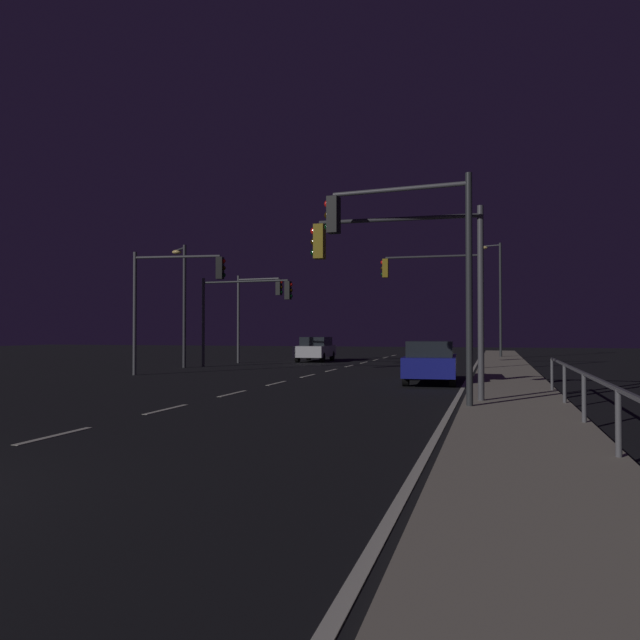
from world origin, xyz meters
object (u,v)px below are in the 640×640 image
Objects in this scene: car at (431,361)px; street_lamp_far_end at (183,294)px; traffic_light_near_left at (438,285)px; traffic_light_far_left at (401,263)px; traffic_light_far_center at (404,245)px; traffic_light_far_right at (244,302)px; street_lamp_median at (498,290)px; traffic_light_overhead_east at (257,302)px; car_oncoming at (316,349)px; traffic_light_mid_left at (174,287)px.

street_lamp_far_end reaches higher than car.
traffic_light_near_left reaches higher than traffic_light_far_left.
traffic_light_far_center is 1.05× the size of traffic_light_far_right.
street_lamp_median is at bearing 83.74° from car.
traffic_light_overhead_east is at bearing 134.22° from car.
car is 15.70m from street_lamp_far_end.
street_lamp_far_end is at bearing -120.35° from car_oncoming.
street_lamp_median reaches higher than traffic_light_near_left.
car is 0.55× the size of street_lamp_median.
traffic_light_far_center is (0.57, -15.96, -0.21)m from traffic_light_near_left.
street_lamp_far_end reaches higher than car_oncoming.
traffic_light_overhead_east is (-0.30, 10.62, -0.13)m from traffic_light_mid_left.
street_lamp_median reaches higher than car_oncoming.
car is 17.66m from car_oncoming.
traffic_light_far_left is at bearing -44.55° from street_lamp_far_end.
traffic_light_far_right reaches higher than car.
traffic_light_far_right is (-10.15, -0.67, -0.78)m from traffic_light_near_left.
traffic_light_overhead_east is 1.01× the size of traffic_light_far_right.
car_oncoming is 11.48m from traffic_light_near_left.
car is 23.35m from street_lamp_median.
car is at bearing -59.99° from car_oncoming.
street_lamp_far_end is (-13.90, 14.55, -0.11)m from traffic_light_far_center.
traffic_light_near_left is at bearing 92.03° from traffic_light_far_center.
traffic_light_far_center is at bearing -59.25° from traffic_light_overhead_east.
traffic_light_far_center is at bearing -89.14° from car.
car is at bearing -6.15° from traffic_light_mid_left.
traffic_light_mid_left reaches higher than car_oncoming.
traffic_light_far_right is at bearing 13.03° from street_lamp_far_end.
traffic_light_near_left reaches higher than traffic_light_far_center.
traffic_light_far_center is 20.12m from street_lamp_far_end.
traffic_light_mid_left is 0.67× the size of street_lamp_median.
traffic_light_near_left is 10.20m from traffic_light_far_right.
traffic_light_far_right is 0.81× the size of street_lamp_far_end.
street_lamp_median is (13.72, 21.65, 1.07)m from traffic_light_mid_left.
traffic_light_overhead_east is at bearing 91.60° from traffic_light_mid_left.
traffic_light_far_left reaches higher than car_oncoming.
street_lamp_far_end is at bearing -173.96° from traffic_light_near_left.
traffic_light_far_right is at bearing -102.86° from car_oncoming.
car_oncoming is 0.68× the size of street_lamp_far_end.
traffic_light_far_center is at bearing -77.16° from traffic_light_far_left.
traffic_light_far_left is at bearing -91.19° from car.
street_lamp_far_end reaches higher than traffic_light_far_center.
traffic_light_far_left is 19.15m from street_lamp_far_end.
traffic_light_near_left is at bearing -17.95° from traffic_light_overhead_east.
traffic_light_mid_left is 13.55m from traffic_light_far_left.
traffic_light_near_left is 1.09× the size of traffic_light_far_right.
street_lamp_far_end is (-2.57, 5.63, 0.10)m from traffic_light_mid_left.
traffic_light_far_center reaches higher than car.
traffic_light_far_right is 0.65× the size of street_lamp_median.
traffic_light_far_right is (-10.46, 14.18, -0.25)m from traffic_light_far_left.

